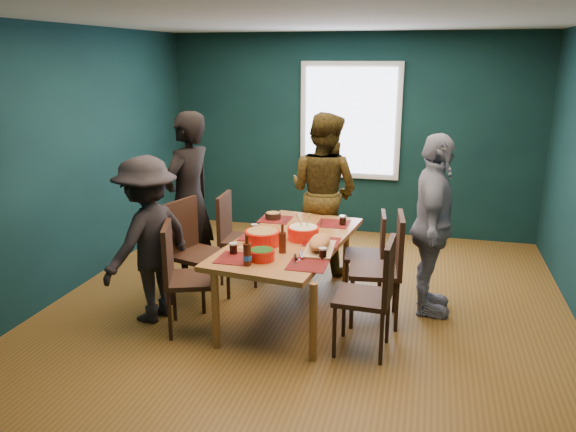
# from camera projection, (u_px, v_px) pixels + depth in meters

# --- Properties ---
(room) EXTENTS (5.01, 5.01, 2.71)m
(room) POSITION_uv_depth(u_px,v_px,m) (317.00, 163.00, 5.53)
(room) COLOR brown
(room) RESTS_ON ground
(dining_table) EXTENTS (1.17, 1.99, 0.72)m
(dining_table) POSITION_uv_depth(u_px,v_px,m) (289.00, 246.00, 5.31)
(dining_table) COLOR #9F5E2F
(dining_table) RESTS_ON floor
(chair_left_far) EXTENTS (0.46, 0.46, 0.97)m
(chair_left_far) POSITION_uv_depth(u_px,v_px,m) (234.00, 231.00, 6.08)
(chair_left_far) COLOR black
(chair_left_far) RESTS_ON floor
(chair_left_mid) EXTENTS (0.58, 0.58, 1.03)m
(chair_left_mid) POSITION_uv_depth(u_px,v_px,m) (191.00, 244.00, 5.55)
(chair_left_mid) COLOR black
(chair_left_mid) RESTS_ON floor
(chair_left_near) EXTENTS (0.57, 0.57, 0.99)m
(chair_left_near) POSITION_uv_depth(u_px,v_px,m) (181.00, 270.00, 4.93)
(chair_left_near) COLOR black
(chair_left_near) RESTS_ON floor
(chair_right_far) EXTENTS (0.44, 0.44, 0.87)m
(chair_right_far) POSITION_uv_depth(u_px,v_px,m) (373.00, 248.00, 5.70)
(chair_right_far) COLOR black
(chair_right_far) RESTS_ON floor
(chair_right_mid) EXTENTS (0.51, 0.51, 1.03)m
(chair_right_mid) POSITION_uv_depth(u_px,v_px,m) (386.00, 260.00, 5.09)
(chair_right_mid) COLOR black
(chair_right_mid) RESTS_ON floor
(chair_right_near) EXTENTS (0.47, 0.47, 0.99)m
(chair_right_near) POSITION_uv_depth(u_px,v_px,m) (375.00, 288.00, 4.55)
(chair_right_near) COLOR black
(chair_right_near) RESTS_ON floor
(person_far_left) EXTENTS (0.61, 0.77, 1.86)m
(person_far_left) POSITION_uv_depth(u_px,v_px,m) (189.00, 200.00, 5.89)
(person_far_left) COLOR black
(person_far_left) RESTS_ON floor
(person_back) EXTENTS (1.07, 0.97, 1.80)m
(person_back) POSITION_uv_depth(u_px,v_px,m) (324.00, 192.00, 6.37)
(person_back) COLOR black
(person_back) RESTS_ON floor
(person_right) EXTENTS (0.43, 1.02, 1.73)m
(person_right) POSITION_uv_depth(u_px,v_px,m) (433.00, 226.00, 5.22)
(person_right) COLOR silver
(person_right) RESTS_ON floor
(person_near_left) EXTENTS (0.84, 1.12, 1.54)m
(person_near_left) POSITION_uv_depth(u_px,v_px,m) (148.00, 240.00, 5.12)
(person_near_left) COLOR black
(person_near_left) RESTS_ON floor
(bowl_salad) EXTENTS (0.32, 0.32, 0.13)m
(bowl_salad) POSITION_uv_depth(u_px,v_px,m) (262.00, 237.00, 5.14)
(bowl_salad) COLOR red
(bowl_salad) RESTS_ON dining_table
(bowl_dumpling) EXTENTS (0.30, 0.30, 0.28)m
(bowl_dumpling) POSITION_uv_depth(u_px,v_px,m) (303.00, 232.00, 5.29)
(bowl_dumpling) COLOR red
(bowl_dumpling) RESTS_ON dining_table
(bowl_herbs) EXTENTS (0.22, 0.22, 0.09)m
(bowl_herbs) POSITION_uv_depth(u_px,v_px,m) (262.00, 254.00, 4.75)
(bowl_herbs) COLOR red
(bowl_herbs) RESTS_ON dining_table
(cutting_board) EXTENTS (0.31, 0.62, 0.14)m
(cutting_board) POSITION_uv_depth(u_px,v_px,m) (319.00, 244.00, 4.98)
(cutting_board) COLOR tan
(cutting_board) RESTS_ON dining_table
(small_bowl) EXTENTS (0.17, 0.17, 0.07)m
(small_bowl) POSITION_uv_depth(u_px,v_px,m) (273.00, 215.00, 5.95)
(small_bowl) COLOR black
(small_bowl) RESTS_ON dining_table
(beer_bottle_a) EXTENTS (0.07, 0.07, 0.26)m
(beer_bottle_a) POSITION_uv_depth(u_px,v_px,m) (247.00, 254.00, 4.62)
(beer_bottle_a) COLOR #44190C
(beer_bottle_a) RESTS_ON dining_table
(beer_bottle_b) EXTENTS (0.07, 0.07, 0.26)m
(beer_bottle_b) POSITION_uv_depth(u_px,v_px,m) (282.00, 242.00, 4.92)
(beer_bottle_b) COLOR #44190C
(beer_bottle_b) RESTS_ON dining_table
(cola_glass_a) EXTENTS (0.07, 0.07, 0.10)m
(cola_glass_a) POSITION_uv_depth(u_px,v_px,m) (233.00, 248.00, 4.89)
(cola_glass_a) COLOR black
(cola_glass_a) RESTS_ON dining_table
(cola_glass_b) EXTENTS (0.07, 0.07, 0.10)m
(cola_glass_b) POSITION_uv_depth(u_px,v_px,m) (323.00, 253.00, 4.77)
(cola_glass_b) COLOR black
(cola_glass_b) RESTS_ON dining_table
(cola_glass_c) EXTENTS (0.07, 0.07, 0.10)m
(cola_glass_c) POSITION_uv_depth(u_px,v_px,m) (343.00, 220.00, 5.73)
(cola_glass_c) COLOR black
(cola_glass_c) RESTS_ON dining_table
(cola_glass_d) EXTENTS (0.07, 0.07, 0.10)m
(cola_glass_d) POSITION_uv_depth(u_px,v_px,m) (255.00, 228.00, 5.45)
(cola_glass_d) COLOR black
(cola_glass_d) RESTS_ON dining_table
(napkin_a) EXTENTS (0.16, 0.16, 0.00)m
(napkin_a) POSITION_uv_depth(u_px,v_px,m) (331.00, 241.00, 5.23)
(napkin_a) COLOR #F08A65
(napkin_a) RESTS_ON dining_table
(napkin_b) EXTENTS (0.16, 0.16, 0.00)m
(napkin_b) POSITION_uv_depth(u_px,v_px,m) (246.00, 247.00, 5.08)
(napkin_b) COLOR #F08A65
(napkin_b) RESTS_ON dining_table
(napkin_c) EXTENTS (0.16, 0.16, 0.00)m
(napkin_c) POSITION_uv_depth(u_px,v_px,m) (309.00, 268.00, 4.57)
(napkin_c) COLOR #F08A65
(napkin_c) RESTS_ON dining_table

